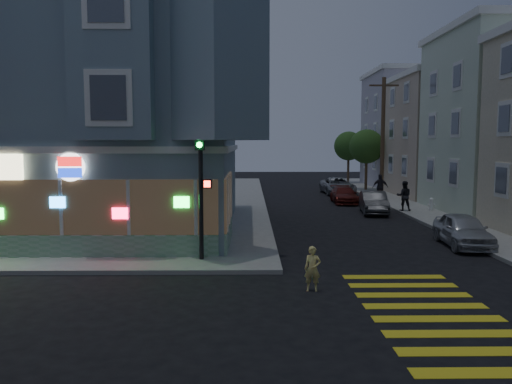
{
  "coord_description": "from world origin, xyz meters",
  "views": [
    {
      "loc": [
        1.93,
        -13.8,
        4.24
      ],
      "look_at": [
        2.18,
        5.78,
        2.32
      ],
      "focal_mm": 35.0,
      "sensor_mm": 36.0,
      "label": 1
    }
  ],
  "objects_px": {
    "street_tree_near": "(367,147)",
    "parked_car_b": "(374,203)",
    "street_tree_far": "(349,146)",
    "running_child": "(313,269)",
    "pedestrian_a": "(404,196)",
    "parked_car_d": "(338,186)",
    "fire_hydrant": "(431,204)",
    "traffic_signal": "(201,166)",
    "pedestrian_b": "(380,187)",
    "parked_car_a": "(463,230)",
    "parked_car_c": "(344,195)",
    "utility_pole": "(383,136)"
  },
  "relations": [
    {
      "from": "parked_car_b",
      "to": "parked_car_a",
      "type": "bearing_deg",
      "value": -75.35
    },
    {
      "from": "traffic_signal",
      "to": "parked_car_a",
      "type": "bearing_deg",
      "value": 16.58
    },
    {
      "from": "traffic_signal",
      "to": "fire_hydrant",
      "type": "bearing_deg",
      "value": 46.2
    },
    {
      "from": "parked_car_b",
      "to": "parked_car_c",
      "type": "bearing_deg",
      "value": 105.89
    },
    {
      "from": "running_child",
      "to": "pedestrian_a",
      "type": "relative_size",
      "value": 0.72
    },
    {
      "from": "utility_pole",
      "to": "parked_car_b",
      "type": "distance_m",
      "value": 9.4
    },
    {
      "from": "parked_car_a",
      "to": "parked_car_b",
      "type": "relative_size",
      "value": 0.99
    },
    {
      "from": "parked_car_a",
      "to": "fire_hydrant",
      "type": "relative_size",
      "value": 5.08
    },
    {
      "from": "street_tree_far",
      "to": "pedestrian_b",
      "type": "height_order",
      "value": "street_tree_far"
    },
    {
      "from": "traffic_signal",
      "to": "pedestrian_a",
      "type": "bearing_deg",
      "value": 50.18
    },
    {
      "from": "parked_car_c",
      "to": "traffic_signal",
      "type": "bearing_deg",
      "value": -113.96
    },
    {
      "from": "running_child",
      "to": "parked_car_b",
      "type": "bearing_deg",
      "value": 78.82
    },
    {
      "from": "utility_pole",
      "to": "street_tree_far",
      "type": "bearing_deg",
      "value": 89.18
    },
    {
      "from": "parked_car_b",
      "to": "traffic_signal",
      "type": "xyz_separation_m",
      "value": [
        -9.17,
        -12.51,
        2.79
      ]
    },
    {
      "from": "parked_car_b",
      "to": "parked_car_c",
      "type": "distance_m",
      "value": 5.26
    },
    {
      "from": "pedestrian_b",
      "to": "fire_hydrant",
      "type": "height_order",
      "value": "pedestrian_b"
    },
    {
      "from": "street_tree_far",
      "to": "pedestrian_a",
      "type": "distance_m",
      "value": 22.05
    },
    {
      "from": "street_tree_near",
      "to": "fire_hydrant",
      "type": "xyz_separation_m",
      "value": [
        0.8,
        -13.79,
        -3.37
      ]
    },
    {
      "from": "street_tree_near",
      "to": "street_tree_far",
      "type": "bearing_deg",
      "value": 90.0
    },
    {
      "from": "parked_car_d",
      "to": "traffic_signal",
      "type": "xyz_separation_m",
      "value": [
        -9.01,
        -23.97,
        2.76
      ]
    },
    {
      "from": "parked_car_d",
      "to": "street_tree_far",
      "type": "bearing_deg",
      "value": 72.52
    },
    {
      "from": "running_child",
      "to": "parked_car_b",
      "type": "xyz_separation_m",
      "value": [
        5.68,
        15.76,
        0.02
      ]
    },
    {
      "from": "parked_car_b",
      "to": "fire_hydrant",
      "type": "relative_size",
      "value": 5.15
    },
    {
      "from": "parked_car_a",
      "to": "parked_car_b",
      "type": "height_order",
      "value": "parked_car_a"
    },
    {
      "from": "pedestrian_a",
      "to": "parked_car_d",
      "type": "relative_size",
      "value": 0.36
    },
    {
      "from": "street_tree_far",
      "to": "pedestrian_b",
      "type": "bearing_deg",
      "value": -93.16
    },
    {
      "from": "pedestrian_b",
      "to": "parked_car_a",
      "type": "distance_m",
      "value": 15.38
    },
    {
      "from": "street_tree_near",
      "to": "parked_car_c",
      "type": "distance_m",
      "value": 10.11
    },
    {
      "from": "utility_pole",
      "to": "street_tree_far",
      "type": "distance_m",
      "value": 14.03
    },
    {
      "from": "street_tree_near",
      "to": "fire_hydrant",
      "type": "bearing_deg",
      "value": -86.68
    },
    {
      "from": "parked_car_d",
      "to": "parked_car_c",
      "type": "bearing_deg",
      "value": -97.84
    },
    {
      "from": "parked_car_b",
      "to": "utility_pole",
      "type": "bearing_deg",
      "value": 79.16
    },
    {
      "from": "pedestrian_b",
      "to": "parked_car_d",
      "type": "bearing_deg",
      "value": -66.92
    },
    {
      "from": "pedestrian_a",
      "to": "parked_car_c",
      "type": "bearing_deg",
      "value": -50.88
    },
    {
      "from": "traffic_signal",
      "to": "utility_pole",
      "type": "bearing_deg",
      "value": 61.44
    },
    {
      "from": "utility_pole",
      "to": "parked_car_a",
      "type": "height_order",
      "value": "utility_pole"
    },
    {
      "from": "running_child",
      "to": "pedestrian_a",
      "type": "xyz_separation_m",
      "value": [
        7.57,
        15.96,
        0.4
      ]
    },
    {
      "from": "street_tree_near",
      "to": "running_child",
      "type": "bearing_deg",
      "value": -105.86
    },
    {
      "from": "utility_pole",
      "to": "street_tree_far",
      "type": "height_order",
      "value": "utility_pole"
    },
    {
      "from": "street_tree_near",
      "to": "street_tree_far",
      "type": "height_order",
      "value": "same"
    },
    {
      "from": "pedestrian_b",
      "to": "fire_hydrant",
      "type": "relative_size",
      "value": 2.38
    },
    {
      "from": "parked_car_c",
      "to": "utility_pole",
      "type": "bearing_deg",
      "value": 41.14
    },
    {
      "from": "street_tree_near",
      "to": "street_tree_far",
      "type": "distance_m",
      "value": 8.0
    },
    {
      "from": "street_tree_near",
      "to": "parked_car_b",
      "type": "bearing_deg",
      "value": -101.24
    },
    {
      "from": "street_tree_near",
      "to": "running_child",
      "type": "distance_m",
      "value": 31.15
    },
    {
      "from": "street_tree_near",
      "to": "parked_car_a",
      "type": "bearing_deg",
      "value": -93.63
    },
    {
      "from": "pedestrian_a",
      "to": "fire_hydrant",
      "type": "bearing_deg",
      "value": -167.57
    },
    {
      "from": "parked_car_c",
      "to": "traffic_signal",
      "type": "relative_size",
      "value": 0.82
    },
    {
      "from": "utility_pole",
      "to": "parked_car_d",
      "type": "relative_size",
      "value": 1.78
    },
    {
      "from": "utility_pole",
      "to": "parked_car_a",
      "type": "xyz_separation_m",
      "value": [
        -1.3,
        -17.67,
        -4.11
      ]
    }
  ]
}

